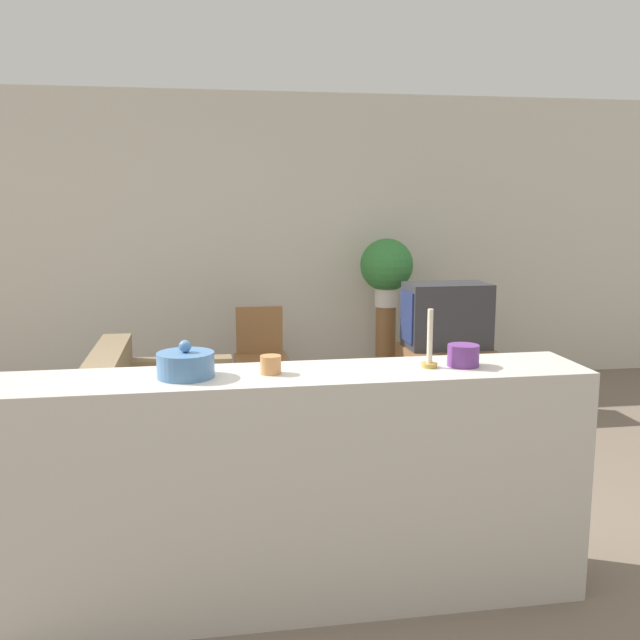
{
  "coord_description": "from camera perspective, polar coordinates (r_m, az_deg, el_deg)",
  "views": [
    {
      "loc": [
        -0.31,
        -3.21,
        1.74
      ],
      "look_at": [
        0.56,
        1.97,
        0.85
      ],
      "focal_mm": 40.0,
      "sensor_mm": 36.0,
      "label": 1
    }
  ],
  "objects": [
    {
      "name": "tv_stand",
      "position": [
        6.07,
        9.96,
        -4.59
      ],
      "size": [
        0.71,
        0.58,
        0.53
      ],
      "color": "olive",
      "rests_on": "ground_plane"
    },
    {
      "name": "wooden_chair",
      "position": [
        6.02,
        -4.75,
        -2.59
      ],
      "size": [
        0.44,
        0.44,
        0.84
      ],
      "color": "olive",
      "rests_on": "ground_plane"
    },
    {
      "name": "candlestick",
      "position": [
        3.09,
        8.76,
        -2.25
      ],
      "size": [
        0.07,
        0.07,
        0.25
      ],
      "color": "#B7933D",
      "rests_on": "foreground_counter"
    },
    {
      "name": "television",
      "position": [
        5.96,
        10.05,
        0.36
      ],
      "size": [
        0.69,
        0.41,
        0.53
      ],
      "color": "#333338",
      "rests_on": "tv_stand"
    },
    {
      "name": "plant_stand",
      "position": [
        6.54,
        5.25,
        -2.32
      ],
      "size": [
        0.18,
        0.18,
        0.78
      ],
      "color": "olive",
      "rests_on": "ground_plane"
    },
    {
      "name": "ground_plane",
      "position": [
        3.66,
        -3.72,
        -18.75
      ],
      "size": [
        14.0,
        14.0,
        0.0
      ],
      "primitive_type": "plane",
      "color": "#756656"
    },
    {
      "name": "candle_jar",
      "position": [
        2.96,
        -3.97,
        -3.59
      ],
      "size": [
        0.09,
        0.09,
        0.08
      ],
      "color": "#C6844C",
      "rests_on": "foreground_counter"
    },
    {
      "name": "wall_back",
      "position": [
        6.66,
        -6.88,
        6.19
      ],
      "size": [
        9.0,
        0.06,
        2.7
      ],
      "color": "beige",
      "rests_on": "ground_plane"
    },
    {
      "name": "decorative_bowl",
      "position": [
        2.94,
        -10.7,
        -3.51
      ],
      "size": [
        0.23,
        0.23,
        0.15
      ],
      "color": "#4C7AAD",
      "rests_on": "foreground_counter"
    },
    {
      "name": "coffee_tin",
      "position": [
        3.14,
        11.38,
        -2.8
      ],
      "size": [
        0.14,
        0.14,
        0.09
      ],
      "color": "#66337F",
      "rests_on": "foreground_counter"
    },
    {
      "name": "potted_plant",
      "position": [
        6.42,
        5.35,
        4.24
      ],
      "size": [
        0.48,
        0.48,
        0.61
      ],
      "color": "white",
      "rests_on": "plant_stand"
    },
    {
      "name": "foreground_counter",
      "position": [
        3.13,
        -3.16,
        -13.44
      ],
      "size": [
        2.63,
        0.44,
        1.03
      ],
      "color": "beige",
      "rests_on": "ground_plane"
    },
    {
      "name": "couch",
      "position": [
        4.65,
        -12.76,
        -8.82
      ],
      "size": [
        0.92,
        1.71,
        0.78
      ],
      "color": "#847051",
      "rests_on": "ground_plane"
    }
  ]
}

